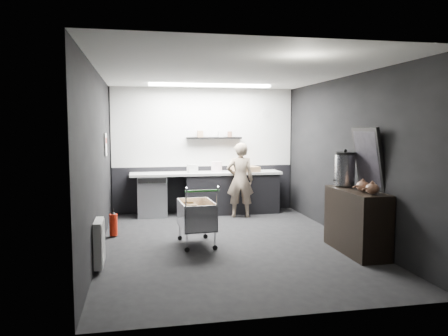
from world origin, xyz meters
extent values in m
plane|color=black|center=(0.00, 0.00, 0.00)|extent=(5.50, 5.50, 0.00)
plane|color=silver|center=(0.00, 0.00, 2.70)|extent=(5.50, 5.50, 0.00)
plane|color=black|center=(0.00, 2.75, 1.35)|extent=(5.50, 0.00, 5.50)
plane|color=black|center=(0.00, -2.75, 1.35)|extent=(5.50, 0.00, 5.50)
plane|color=black|center=(-2.00, 0.00, 1.35)|extent=(0.00, 5.50, 5.50)
plane|color=black|center=(2.00, 0.00, 1.35)|extent=(0.00, 5.50, 5.50)
cube|color=silver|center=(0.00, 2.73, 1.85)|extent=(3.95, 0.02, 1.70)
cube|color=black|center=(0.00, 2.73, 0.50)|extent=(3.95, 0.02, 1.00)
cube|color=black|center=(0.20, 2.62, 1.62)|extent=(1.20, 0.22, 0.04)
cylinder|color=silver|center=(1.40, 2.72, 2.15)|extent=(0.20, 0.03, 0.20)
cube|color=white|center=(-1.98, 1.30, 1.55)|extent=(0.02, 0.30, 0.40)
cube|color=red|center=(-1.98, 1.30, 1.62)|extent=(0.02, 0.22, 0.10)
cube|color=silver|center=(-1.94, -0.90, 0.35)|extent=(0.10, 0.50, 0.60)
cube|color=white|center=(0.00, 1.85, 2.67)|extent=(2.40, 0.20, 0.04)
cube|color=black|center=(0.55, 2.42, 0.42)|extent=(2.00, 0.56, 0.85)
cube|color=beige|center=(0.00, 2.42, 0.88)|extent=(3.20, 0.60, 0.05)
cube|color=#9EA0A5|center=(-1.15, 2.42, 0.42)|extent=(0.60, 0.58, 0.85)
cube|color=black|center=(-1.15, 2.12, 0.78)|extent=(0.56, 0.02, 0.10)
imported|color=#BCAE95|center=(0.63, 1.97, 0.77)|extent=(0.61, 0.44, 1.54)
cube|color=silver|center=(-0.53, 0.01, 0.29)|extent=(0.55, 0.82, 0.02)
cube|color=silver|center=(-0.78, 0.01, 0.49)|extent=(0.06, 0.79, 0.42)
cube|color=silver|center=(-0.29, 0.01, 0.49)|extent=(0.06, 0.79, 0.42)
cube|color=silver|center=(-0.53, -0.37, 0.49)|extent=(0.51, 0.05, 0.42)
cube|color=silver|center=(-0.53, 0.40, 0.49)|extent=(0.51, 0.05, 0.42)
cylinder|color=silver|center=(-0.75, -0.34, 0.16)|extent=(0.02, 0.02, 0.28)
cylinder|color=silver|center=(-0.32, -0.34, 0.16)|extent=(0.02, 0.02, 0.28)
cylinder|color=silver|center=(-0.75, 0.37, 0.16)|extent=(0.02, 0.02, 0.28)
cylinder|color=silver|center=(-0.32, 0.37, 0.16)|extent=(0.02, 0.02, 0.28)
cylinder|color=green|center=(-0.53, -0.43, 0.93)|extent=(0.51, 0.06, 0.03)
cube|color=brown|center=(-0.64, 0.11, 0.47)|extent=(0.24, 0.29, 0.35)
cube|color=brown|center=(-0.40, -0.10, 0.45)|extent=(0.22, 0.27, 0.32)
cylinder|color=black|center=(-0.75, -0.34, 0.04)|extent=(0.08, 0.03, 0.07)
cylinder|color=black|center=(-0.75, 0.37, 0.04)|extent=(0.08, 0.03, 0.07)
cylinder|color=black|center=(-0.32, -0.34, 0.04)|extent=(0.08, 0.03, 0.07)
cylinder|color=black|center=(-0.32, 0.37, 0.04)|extent=(0.08, 0.03, 0.07)
cube|color=black|center=(1.75, -0.84, 0.47)|extent=(0.47, 1.24, 0.93)
cylinder|color=silver|center=(1.75, -0.43, 1.19)|extent=(0.31, 0.31, 0.48)
cylinder|color=black|center=(1.75, -0.43, 1.45)|extent=(0.31, 0.31, 0.04)
sphere|color=black|center=(1.75, -0.43, 1.49)|extent=(0.05, 0.05, 0.05)
ellipsoid|color=brown|center=(1.75, -1.00, 1.02)|extent=(0.19, 0.19, 0.15)
ellipsoid|color=brown|center=(1.75, -1.25, 1.02)|extent=(0.19, 0.19, 0.15)
cube|color=black|center=(1.94, -0.79, 1.40)|extent=(0.21, 0.73, 0.93)
cube|color=black|center=(1.92, -0.79, 1.40)|extent=(0.15, 0.62, 0.80)
cylinder|color=red|center=(-1.85, 0.80, 0.21)|extent=(0.14, 0.14, 0.37)
cone|color=black|center=(-1.85, 0.80, 0.41)|extent=(0.09, 0.09, 0.05)
cylinder|color=black|center=(-1.85, 0.80, 0.45)|extent=(0.03, 0.03, 0.05)
cube|color=#967350|center=(0.83, 2.37, 0.96)|extent=(0.61, 0.50, 0.11)
cylinder|color=white|center=(0.22, 2.42, 1.01)|extent=(0.23, 0.23, 0.23)
cube|color=silver|center=(-0.30, 2.37, 0.99)|extent=(0.22, 0.19, 0.18)
camera|label=1|loc=(-1.41, -6.71, 1.87)|focal=35.00mm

